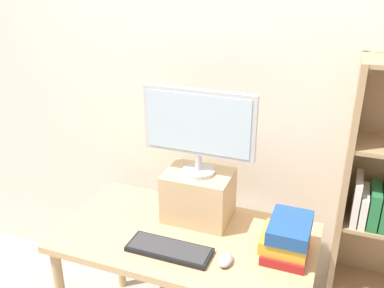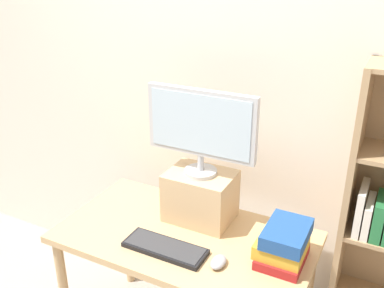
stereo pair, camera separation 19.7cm
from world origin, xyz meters
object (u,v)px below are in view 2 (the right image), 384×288
Objects in this scene: desk at (185,249)px; riser_box at (201,196)px; computer_mouse at (218,262)px; computer_monitor at (202,127)px; keyboard at (165,248)px; book_stack at (283,244)px.

riser_box is at bearing 88.89° from desk.
desk is 11.94× the size of computer_mouse.
computer_monitor is 0.59m from keyboard.
riser_box reaches higher than keyboard.
computer_monitor is 0.65m from book_stack.
book_stack is (0.24, 0.16, 0.07)m from computer_mouse.
computer_monitor reaches higher than computer_mouse.
keyboard reaches higher than desk.
computer_monitor is at bearing 88.88° from desk.
computer_monitor is (0.00, 0.17, 0.59)m from desk.
computer_mouse is at bearing -52.23° from computer_monitor.
computer_monitor is (0.00, -0.00, 0.38)m from riser_box.
riser_box is at bearing 163.09° from book_stack.
keyboard is (-0.03, -0.32, -0.50)m from computer_monitor.
keyboard is (-0.02, -0.15, 0.10)m from desk.
keyboard is 0.26m from computer_mouse.
computer_mouse is at bearing -52.37° from riser_box.
computer_mouse is at bearing -29.99° from desk.
riser_box is 3.21× the size of computer_mouse.
riser_box reaches higher than book_stack.
desk is 0.27m from riser_box.
keyboard is 0.54m from book_stack.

